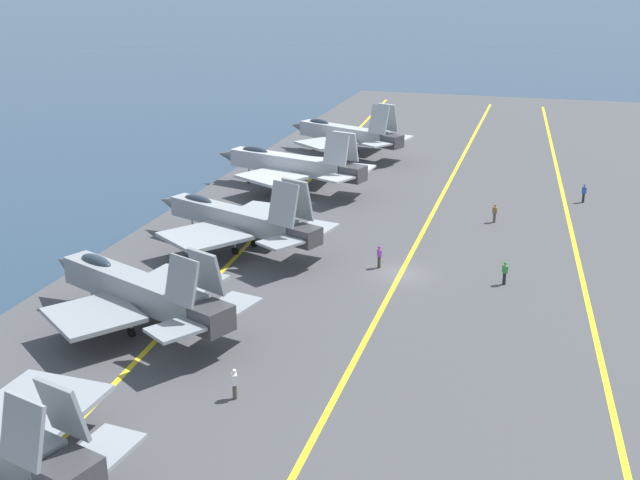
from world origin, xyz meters
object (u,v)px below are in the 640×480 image
at_px(parked_jet_fourth, 290,164).
at_px(crew_green_vest, 505,272).
at_px(parked_jet_second, 136,289).
at_px(crew_brown_vest, 495,212).
at_px(crew_white_vest, 234,383).
at_px(crew_purple_vest, 379,256).
at_px(parked_jet_fifth, 345,134).
at_px(crew_blue_vest, 584,192).
at_px(parked_jet_third, 237,219).

xyz_separation_m(parked_jet_fourth, crew_green_vest, (-19.82, -22.52, -1.68)).
xyz_separation_m(parked_jet_second, parked_jet_fourth, (33.31, 0.86, 0.13)).
bearing_deg(crew_brown_vest, crew_white_vest, 162.91).
bearing_deg(parked_jet_fourth, crew_purple_vest, -145.17).
xyz_separation_m(parked_jet_fifth, crew_blue_vest, (-12.74, -26.78, -1.64)).
height_order(crew_brown_vest, crew_white_vest, crew_white_vest).
height_order(parked_jet_third, parked_jet_fourth, parked_jet_third).
distance_m(parked_jet_third, crew_green_vest, 21.19).
relative_size(parked_jet_second, parked_jet_third, 0.96).
distance_m(crew_green_vest, crew_blue_vest, 23.95).
xyz_separation_m(parked_jet_fourth, crew_brown_vest, (-5.30, -20.68, -1.71)).
height_order(parked_jet_fifth, crew_green_vest, parked_jet_fifth).
bearing_deg(parked_jet_third, crew_green_vest, -94.87).
bearing_deg(parked_jet_second, crew_green_vest, -58.09).
bearing_deg(crew_brown_vest, parked_jet_second, 144.71).
relative_size(parked_jet_fifth, crew_brown_vest, 9.64).
bearing_deg(crew_blue_vest, parked_jet_fifth, 64.56).
distance_m(parked_jet_second, parked_jet_fifth, 49.46).
distance_m(crew_brown_vest, crew_purple_vest, 15.63).
xyz_separation_m(crew_brown_vest, crew_purple_vest, (-13.76, 7.42, 0.05)).
xyz_separation_m(crew_blue_vest, crew_white_vest, (-43.34, 18.31, -0.04)).
xyz_separation_m(crew_brown_vest, crew_blue_vest, (8.71, -7.66, 0.08)).
bearing_deg(crew_blue_vest, parked_jet_fourth, 96.86).
bearing_deg(parked_jet_fourth, parked_jet_third, -175.36).
bearing_deg(crew_green_vest, crew_blue_vest, -14.08).
bearing_deg(parked_jet_fifth, crew_brown_vest, -138.29).
relative_size(crew_green_vest, crew_white_vest, 1.00).
bearing_deg(parked_jet_third, parked_jet_second, 177.73).
height_order(parked_jet_fifth, crew_blue_vest, parked_jet_fifth).
xyz_separation_m(parked_jet_fourth, crew_white_vest, (-39.93, -10.03, -1.67)).
xyz_separation_m(parked_jet_fourth, parked_jet_fifth, (16.15, -1.56, 0.01)).
height_order(parked_jet_third, crew_white_vest, parked_jet_third).
bearing_deg(crew_purple_vest, crew_white_vest, 171.22).
height_order(parked_jet_second, crew_green_vest, parked_jet_second).
distance_m(parked_jet_second, crew_purple_vest, 18.95).
bearing_deg(parked_jet_second, parked_jet_fourth, 1.47).
height_order(parked_jet_fourth, crew_blue_vest, parked_jet_fourth).
bearing_deg(crew_white_vest, parked_jet_third, 21.36).
bearing_deg(crew_white_vest, parked_jet_fourth, 14.10).
bearing_deg(parked_jet_fourth, parked_jet_fifth, -5.52).
bearing_deg(crew_green_vest, crew_purple_vest, 85.27).
bearing_deg(parked_jet_second, crew_blue_vest, -36.82).
distance_m(parked_jet_second, parked_jet_fourth, 33.32).
bearing_deg(parked_jet_third, crew_white_vest, -158.64).
distance_m(parked_jet_fourth, crew_green_vest, 30.04).
xyz_separation_m(parked_jet_fifth, crew_white_vest, (-56.08, -8.47, -1.68)).
xyz_separation_m(parked_jet_second, crew_purple_vest, (14.25, -12.40, -1.53)).
xyz_separation_m(parked_jet_third, crew_purple_vest, (-1.03, -11.79, -1.54)).
bearing_deg(crew_purple_vest, parked_jet_third, 85.01).
xyz_separation_m(crew_purple_vest, crew_white_vest, (-20.88, 3.23, -0.01)).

